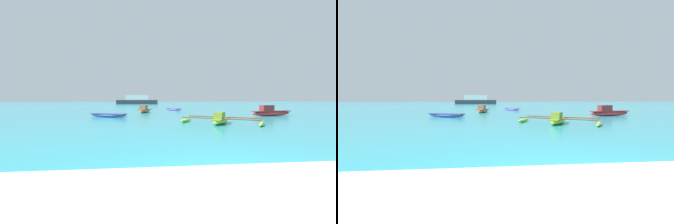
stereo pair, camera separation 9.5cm
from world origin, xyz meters
TOP-DOWN VIEW (x-y plane):
  - ground_plane at (0.00, 0.00)m, footprint 240.00×240.00m
  - moored_boat_0 at (-4.73, 15.01)m, footprint 3.25×2.15m
  - moored_boat_1 at (1.88, 24.90)m, footprint 1.87×2.88m
  - moored_boat_2 at (2.46, 9.24)m, footprint 4.72×3.91m
  - moored_boat_3 at (8.79, 14.68)m, footprint 4.04×1.52m
  - moored_boat_4 at (-1.82, 20.85)m, footprint 1.68×2.59m
  - distant_ferry at (-3.62, 62.59)m, footprint 11.73×2.58m

SIDE VIEW (x-z plane):
  - ground_plane at x=0.00m, z-range 0.00..0.00m
  - moored_boat_0 at x=-4.73m, z-range 0.02..0.31m
  - moored_boat_1 at x=1.88m, z-range 0.02..0.31m
  - moored_boat_2 at x=2.46m, z-range -0.12..0.57m
  - moored_boat_4 at x=-1.82m, z-range -0.12..0.68m
  - moored_boat_3 at x=8.79m, z-range -0.14..0.78m
  - distant_ferry at x=-3.62m, z-range -0.24..2.34m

